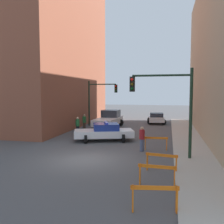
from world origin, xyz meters
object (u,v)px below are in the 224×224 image
Objects in this scene: white_truck at (109,119)px; traffic_light_near at (170,99)px; parked_car_near at (156,118)px; barrier_front at (155,194)px; pedestrian_corner at (84,122)px; pedestrian_sidewalk at (142,138)px; traffic_light_far at (98,97)px; barrier_mid at (157,172)px; pedestrian_crossing at (78,126)px; police_car at (104,132)px; barrier_back at (162,159)px; barrier_corner at (156,141)px.

traffic_light_near is at bearing -57.59° from white_truck.
parked_car_near reaches higher than barrier_front.
pedestrian_sidewalk is at bearing -39.84° from pedestrian_corner.
traffic_light_far is 19.02m from barrier_mid.
pedestrian_crossing is at bearing -94.58° from pedestrian_sidewalk.
pedestrian_corner is at bearing 16.43° from police_car.
barrier_back is at bearing -63.36° from traffic_light_far.
pedestrian_sidewalk is 8.48m from barrier_front.
traffic_light_near reaches higher than white_truck.
traffic_light_far is 21.19m from barrier_front.
barrier_corner is (4.24, -2.30, -0.11)m from police_car.
white_truck is 3.47× the size of barrier_front.
barrier_back is 4.63m from barrier_corner.
pedestrian_corner is at bearing 120.37° from barrier_mid.
pedestrian_crossing is at bearing 148.90° from barrier_corner.
pedestrian_corner is 1.04× the size of barrier_back.
barrier_front is at bearing 62.98° from pedestrian_crossing.
white_truck is 3.32× the size of pedestrian_corner.
police_car is at bearing 124.51° from barrier_back.
pedestrian_crossing is 11.94m from barrier_back.
parked_car_near reaches higher than barrier_mid.
police_car is 4.82m from barrier_corner.
barrier_corner is (-0.88, 2.09, -2.91)m from traffic_light_near.
pedestrian_corner and pedestrian_sidewalk have the same top height.
pedestrian_sidewalk is 1.04× the size of barrier_corner.
barrier_front is 2.35m from barrier_mid.
barrier_mid is 6.59m from barrier_corner.
pedestrian_sidewalk is (6.67, -7.53, 0.00)m from pedestrian_corner.
barrier_back is (8.07, -11.57, -0.24)m from pedestrian_corner.
traffic_light_near is 3.86m from barrier_back.
barrier_front is 1.00× the size of barrier_back.
barrier_back is at bearing -63.34° from white_truck.
traffic_light_near is at bearing -38.38° from pedestrian_corner.
barrier_front and barrier_corner have the same top height.
traffic_light_near is 7.45m from barrier_front.
pedestrian_corner is 1.04× the size of barrier_mid.
pedestrian_corner is at bearing -141.71° from pedestrian_crossing.
traffic_light_far is at bearing 92.27° from pedestrian_corner.
police_car is 4.40m from pedestrian_sidewalk.
parked_car_near is 2.79× the size of barrier_back.
police_car is 7.39m from white_truck.
pedestrian_crossing is at bearing -91.57° from traffic_light_far.
barrier_mid is at bearing -66.43° from traffic_light_far.
pedestrian_sidewalk is at bearing 101.92° from barrier_mid.
traffic_light_near is 12.67m from pedestrian_corner.
pedestrian_corner reaches higher than police_car.
parked_car_near reaches higher than barrier_back.
police_car is (2.91, -8.37, -2.67)m from traffic_light_far.
barrier_front is (7.56, -19.60, -2.78)m from traffic_light_far.
traffic_light_far reaches higher than police_car.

